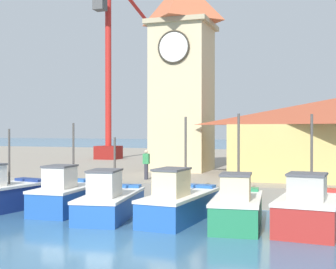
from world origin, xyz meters
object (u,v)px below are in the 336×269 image
Objects in this scene: fishing_boat_left_inner at (110,201)px; fishing_boat_mid_right at (309,210)px; fishing_boat_mid_left at (179,203)px; port_crane_near at (110,90)px; fishing_boat_left_outer at (67,195)px; fishing_boat_center at (237,207)px; dock_worker_near_tower at (146,164)px; clock_tower at (182,69)px.

fishing_boat_left_inner is 8.22m from fishing_boat_mid_right.
port_crane_near is at bearing 122.74° from fishing_boat_mid_left.
port_crane_near is (-18.30, 20.63, 6.64)m from fishing_boat_mid_right.
fishing_boat_left_outer is 0.98× the size of fishing_boat_mid_right.
port_crane_near reaches higher than fishing_boat_left_outer.
fishing_boat_mid_left is 0.30× the size of port_crane_near.
fishing_boat_left_outer is 0.26× the size of port_crane_near.
fishing_boat_center reaches higher than fishing_boat_left_inner.
port_crane_near reaches higher than dock_worker_near_tower.
dock_worker_near_tower is at bearing -92.29° from clock_tower.
fishing_boat_left_inner is 3.24× the size of dock_worker_near_tower.
fishing_boat_mid_right is 15.90m from clock_tower.
fishing_boat_mid_right is at bearing -53.43° from clock_tower.
port_crane_near is (-10.07, 20.66, 6.72)m from fishing_boat_left_inner.
fishing_boat_left_inner is at bearing -64.00° from port_crane_near.
fishing_boat_left_outer is at bearing 177.03° from fishing_boat_mid_right.
fishing_boat_center is 0.99× the size of fishing_boat_mid_right.
fishing_boat_center reaches higher than fishing_boat_mid_left.
dock_worker_near_tower is (-3.55, 5.29, 1.14)m from fishing_boat_mid_left.
fishing_boat_left_inner is 0.36× the size of clock_tower.
fishing_boat_mid_left is at bearing -3.19° from fishing_boat_left_outer.
clock_tower reaches higher than fishing_boat_left_inner.
fishing_boat_left_inner is 13.50m from clock_tower.
fishing_boat_mid_right is (10.67, -0.55, 0.02)m from fishing_boat_left_outer.
clock_tower is (-3.31, 11.21, 7.04)m from fishing_boat_mid_left.
fishing_boat_center is at bearing -4.74° from fishing_boat_left_outer.
fishing_boat_mid_right is 10.41m from dock_worker_near_tower.
fishing_boat_mid_left is 1.16× the size of fishing_boat_center.
fishing_boat_left_outer is 2.74× the size of dock_worker_near_tower.
clock_tower is at bearing 126.57° from fishing_boat_mid_right.
fishing_boat_center is 2.79× the size of dock_worker_near_tower.
fishing_boat_left_outer is at bearing 176.81° from fishing_boat_mid_left.
fishing_boat_left_outer is 0.85× the size of fishing_boat_left_inner.
fishing_boat_mid_right is at bearing 2.29° from fishing_boat_center.
fishing_boat_left_inner is 23.94m from port_crane_near.
fishing_boat_left_outer is 22.49m from port_crane_near.
dock_worker_near_tower is (-0.52, 5.57, 1.20)m from fishing_boat_left_inner.
fishing_boat_left_inner is 0.30× the size of port_crane_near.
dock_worker_near_tower is at bearing 136.94° from fishing_boat_center.
fishing_boat_left_inner is 5.53m from fishing_boat_center.
fishing_boat_left_outer reaches higher than dock_worker_near_tower.
fishing_boat_left_inner is at bearing -179.82° from fishing_boat_mid_right.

